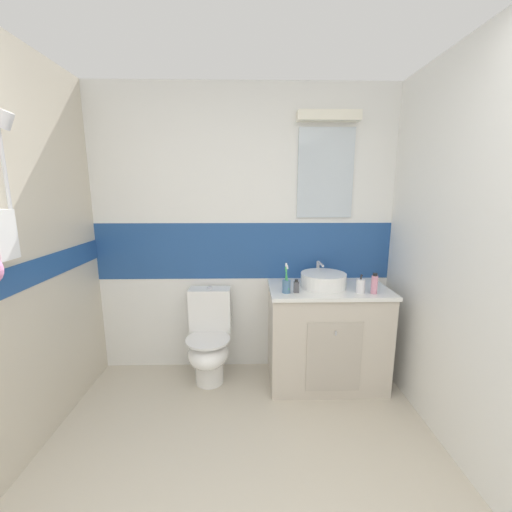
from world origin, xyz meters
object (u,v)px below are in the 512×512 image
object	(u,v)px
perfume_flask_small	(296,286)
sink_basin	(323,279)
toothbrush_cup	(286,285)
deodorant_spray_can	(374,284)
toilet	(209,340)
soap_dispenser	(360,286)

from	to	relation	value
perfume_flask_small	sink_basin	bearing A→B (deg)	31.96
toothbrush_cup	deodorant_spray_can	world-z (taller)	toothbrush_cup
sink_basin	toothbrush_cup	world-z (taller)	toothbrush_cup
sink_basin	toilet	distance (m)	1.10
deodorant_spray_can	perfume_flask_small	distance (m)	0.60
soap_dispenser	deodorant_spray_can	bearing A→B (deg)	-11.84
toilet	perfume_flask_small	xyz separation A→B (m)	(0.71, -0.18, 0.53)
perfume_flask_small	deodorant_spray_can	bearing A→B (deg)	-3.01
toilet	perfume_flask_small	distance (m)	0.91
toothbrush_cup	perfume_flask_small	size ratio (longest dim) A/B	2.21
soap_dispenser	perfume_flask_small	world-z (taller)	soap_dispenser
soap_dispenser	perfume_flask_small	bearing A→B (deg)	178.79
soap_dispenser	deodorant_spray_can	xyz separation A→B (m)	(0.10, -0.02, 0.02)
toilet	soap_dispenser	world-z (taller)	soap_dispenser
toothbrush_cup	perfume_flask_small	distance (m)	0.08
sink_basin	perfume_flask_small	bearing A→B (deg)	-148.04
sink_basin	toothbrush_cup	size ratio (longest dim) A/B	1.75
sink_basin	soap_dispenser	size ratio (longest dim) A/B	2.79
toilet	toothbrush_cup	xyz separation A→B (m)	(0.63, -0.19, 0.54)
toothbrush_cup	perfume_flask_small	world-z (taller)	toothbrush_cup
sink_basin	soap_dispenser	world-z (taller)	sink_basin
soap_dispenser	sink_basin	bearing A→B (deg)	147.37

